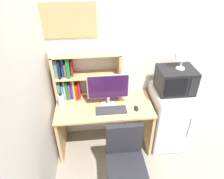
% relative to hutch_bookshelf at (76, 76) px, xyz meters
% --- Properties ---
extents(wall_back, '(6.40, 0.04, 2.60)m').
position_rel_hutch_bookshelf_xyz_m(wall_back, '(1.66, 0.13, 0.22)').
color(wall_back, silver).
rests_on(wall_back, ground_plane).
extents(wall_left, '(0.04, 4.40, 2.60)m').
position_rel_hutch_bookshelf_xyz_m(wall_left, '(-0.36, -1.49, 0.22)').
color(wall_left, silver).
rests_on(wall_left, ground_plane).
extents(desk, '(1.25, 0.64, 0.76)m').
position_rel_hutch_bookshelf_xyz_m(desk, '(0.34, -0.21, -0.55)').
color(desk, tan).
rests_on(desk, ground_plane).
extents(hutch_bookshelf, '(0.86, 0.24, 0.65)m').
position_rel_hutch_bookshelf_xyz_m(hutch_bookshelf, '(0.00, 0.00, 0.00)').
color(hutch_bookshelf, tan).
rests_on(hutch_bookshelf, desk).
extents(monitor, '(0.52, 0.19, 0.44)m').
position_rel_hutch_bookshelf_xyz_m(monitor, '(0.39, -0.22, -0.07)').
color(monitor, '#B7B7BC').
rests_on(monitor, desk).
extents(keyboard, '(0.39, 0.15, 0.02)m').
position_rel_hutch_bookshelf_xyz_m(keyboard, '(0.42, -0.35, -0.31)').
color(keyboard, '#333338').
rests_on(keyboard, desk).
extents(computer_mouse, '(0.05, 0.11, 0.03)m').
position_rel_hutch_bookshelf_xyz_m(computer_mouse, '(0.74, -0.36, -0.31)').
color(computer_mouse, black).
rests_on(computer_mouse, desk).
extents(water_bottle, '(0.08, 0.08, 0.21)m').
position_rel_hutch_bookshelf_xyz_m(water_bottle, '(-0.20, -0.21, -0.22)').
color(water_bottle, silver).
rests_on(water_bottle, desk).
extents(mini_fridge, '(0.51, 0.57, 0.92)m').
position_rel_hutch_bookshelf_xyz_m(mini_fridge, '(1.25, -0.22, -0.62)').
color(mini_fridge, silver).
rests_on(mini_fridge, ground_plane).
extents(microwave, '(0.45, 0.37, 0.31)m').
position_rel_hutch_bookshelf_xyz_m(microwave, '(1.25, -0.22, -0.00)').
color(microwave, black).
rests_on(microwave, mini_fridge).
extents(desk_fan, '(0.19, 0.11, 0.29)m').
position_rel_hutch_bookshelf_xyz_m(desk_fan, '(1.28, -0.23, 0.32)').
color(desk_fan, silver).
rests_on(desk_fan, microwave).
extents(desk_chair, '(0.48, 0.48, 0.90)m').
position_rel_hutch_bookshelf_xyz_m(desk_chair, '(0.51, -0.93, -0.67)').
color(desk_chair, black).
rests_on(desk_chair, ground_plane).
extents(wall_corkboard, '(0.79, 0.02, 0.40)m').
position_rel_hutch_bookshelf_xyz_m(wall_corkboard, '(-0.10, 0.10, 0.69)').
color(wall_corkboard, tan).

